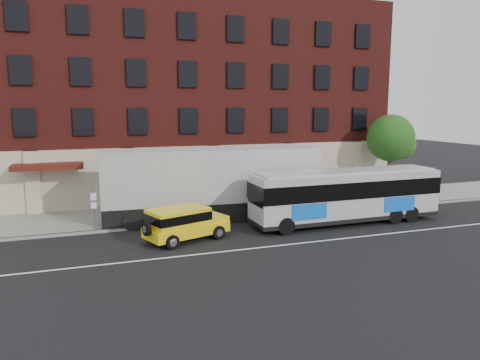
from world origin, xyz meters
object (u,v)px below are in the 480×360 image
object	(u,v)px
sign_pole	(94,207)
shipping_container	(213,185)
street_tree	(391,140)
yellow_suv	(183,222)
city_bus	(346,194)

from	to	relation	value
sign_pole	shipping_container	world-z (taller)	shipping_container
street_tree	shipping_container	bearing A→B (deg)	-170.04
yellow_suv	shipping_container	world-z (taller)	shipping_container
street_tree	city_bus	size ratio (longest dim) A/B	0.53
street_tree	yellow_suv	distance (m)	19.22
sign_pole	yellow_suv	world-z (taller)	sign_pole
city_bus	yellow_suv	distance (m)	10.02
yellow_suv	shipping_container	size ratio (longest dim) A/B	0.35
sign_pole	city_bus	xyz separation A→B (m)	(14.28, -2.83, 0.32)
street_tree	shipping_container	size ratio (longest dim) A/B	0.46
street_tree	yellow_suv	size ratio (longest dim) A/B	1.31
shipping_container	sign_pole	bearing A→B (deg)	-174.30
shipping_container	city_bus	bearing A→B (deg)	-25.92
city_bus	street_tree	bearing A→B (deg)	38.48
sign_pole	city_bus	distance (m)	14.57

